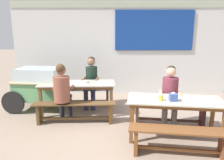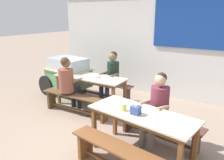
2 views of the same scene
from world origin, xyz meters
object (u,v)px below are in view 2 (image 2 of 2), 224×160
at_px(bench_near_back, 159,126).
at_px(person_center_facing, 111,74).
at_px(dining_table_far, 90,80).
at_px(person_right_near_table, 157,105).
at_px(bench_near_front, 118,156).
at_px(soup_bowl, 97,77).
at_px(condiment_jar, 124,107).
at_px(bench_far_front, 76,102).
at_px(dining_table_near, 142,118).
at_px(bench_far_back, 103,88).
at_px(person_left_back_turned, 68,81).
at_px(food_cart, 68,73).
at_px(tissue_box, 136,110).

xyz_separation_m(bench_near_back, person_center_facing, (-1.75, 1.16, 0.44)).
distance_m(dining_table_far, person_right_near_table, 2.12).
bearing_deg(dining_table_far, bench_near_front, -43.72).
bearing_deg(person_center_facing, soup_bowl, -99.63).
xyz_separation_m(dining_table_far, bench_near_front, (1.87, -1.79, -0.37)).
relative_size(dining_table_far, bench_near_front, 1.12).
xyz_separation_m(bench_near_back, condiment_jar, (-0.35, -0.64, 0.52)).
relative_size(bench_near_front, soup_bowl, 12.35).
relative_size(dining_table_far, bench_far_front, 1.01).
distance_m(dining_table_near, bench_near_back, 0.69).
xyz_separation_m(bench_far_back, condiment_jar, (1.70, -1.87, 0.51)).
bearing_deg(dining_table_near, person_left_back_turned, 162.19).
height_order(dining_table_far, food_cart, food_cart).
bearing_deg(soup_bowl, tissue_box, -38.18).
distance_m(dining_table_far, bench_near_front, 2.62).
distance_m(dining_table_far, condiment_jar, 2.12).
height_order(bench_near_back, person_center_facing, person_center_facing).
bearing_deg(dining_table_far, soup_bowl, 5.78).
distance_m(dining_table_far, tissue_box, 2.30).
height_order(dining_table_far, dining_table_near, same).
bearing_deg(bench_far_back, soup_bowl, -68.98).
bearing_deg(bench_far_back, condiment_jar, -47.77).
bearing_deg(bench_far_back, food_cart, -163.59).
distance_m(dining_table_near, bench_far_front, 2.07).
xyz_separation_m(person_right_near_table, person_center_facing, (-1.72, 1.22, 0.02)).
height_order(bench_near_back, condiment_jar, condiment_jar).
relative_size(dining_table_near, bench_far_back, 1.04).
xyz_separation_m(bench_near_back, food_cart, (-3.03, 0.94, 0.34)).
bearing_deg(food_cart, person_center_facing, 9.91).
xyz_separation_m(bench_far_front, soup_bowl, (0.17, 0.59, 0.47)).
distance_m(bench_far_front, food_cart, 1.38).
bearing_deg(bench_far_front, dining_table_far, 92.13).
distance_m(bench_near_back, condiment_jar, 0.89).
distance_m(dining_table_near, tissue_box, 0.18).
bearing_deg(bench_near_front, soup_bowl, 132.89).
bearing_deg(bench_far_front, condiment_jar, -23.63).
height_order(person_left_back_turned, tissue_box, person_left_back_turned).
bearing_deg(soup_bowl, person_center_facing, 80.37).
bearing_deg(person_right_near_table, dining_table_near, -95.10).
bearing_deg(soup_bowl, person_right_near_table, -22.29).
relative_size(bench_far_front, tissue_box, 11.46).
bearing_deg(soup_bowl, condiment_jar, -41.56).
bearing_deg(bench_far_back, dining_table_far, -87.87).
height_order(person_right_near_table, tissue_box, person_right_near_table).
distance_m(dining_table_near, person_center_facing, 2.41).
height_order(bench_far_front, person_right_near_table, person_right_near_table).
distance_m(bench_near_back, person_left_back_turned, 2.30).
distance_m(food_cart, person_left_back_turned, 1.12).
distance_m(tissue_box, soup_bowl, 2.15).
height_order(person_right_near_table, soup_bowl, person_right_near_table).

